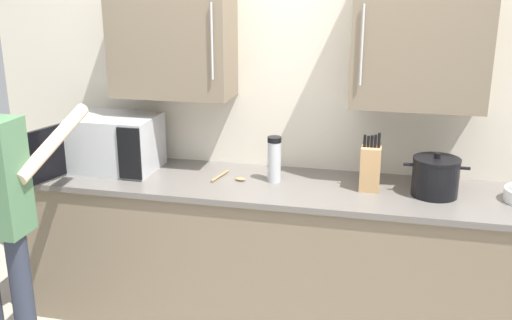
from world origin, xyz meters
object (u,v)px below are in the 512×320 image
microwave_oven (111,143)px  stock_pot (435,177)px  knife_block (370,167)px  wooden_spoon (230,177)px  thermos_flask (274,159)px

microwave_oven → stock_pot: (1.93, -0.03, -0.06)m
knife_block → wooden_spoon: bearing=-178.7°
wooden_spoon → knife_block: bearing=1.3°
wooden_spoon → microwave_oven: bearing=178.5°
stock_pot → wooden_spoon: 1.17m
thermos_flask → stock_pot: bearing=-1.6°
knife_block → wooden_spoon: (-0.81, -0.02, -0.12)m
microwave_oven → thermos_flask: bearing=-0.1°
microwave_oven → knife_block: microwave_oven is taller
stock_pot → thermos_flask: size_ratio=1.29×
knife_block → microwave_oven: bearing=180.0°
stock_pot → wooden_spoon: stock_pot is taller
knife_block → stock_pot: knife_block is taller
microwave_oven → stock_pot: size_ratio=2.12×
stock_pot → knife_block: bearing=175.7°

